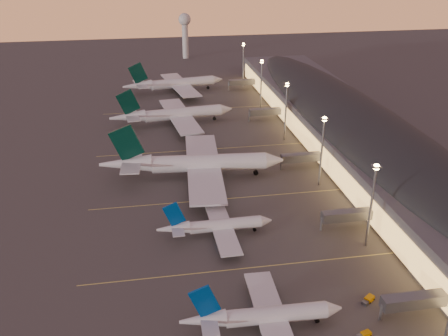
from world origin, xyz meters
The scene contains 12 objects.
ground centered at (0.00, 0.00, 0.00)m, with size 700.00×700.00×0.00m, color #413E3B.
airliner_narrow_south centered at (-1.74, -27.87, 3.46)m, with size 37.43×33.37×13.40m.
airliner_narrow_north centered at (-6.12, 12.83, 3.22)m, with size 34.76×30.95×12.46m.
airliner_wide_near centered at (-8.03, 53.77, 5.59)m, with size 67.87×62.02×21.71m.
airliner_wide_mid centered at (-10.85, 114.15, 4.88)m, with size 59.30×54.42×18.97m.
airliner_wide_far centered at (-5.73, 169.72, 4.87)m, with size 59.01×54.44×18.93m.
terminal_building centered at (61.84, 72.47, 8.78)m, with size 56.35×255.00×17.46m.
light_masts centered at (36.00, 65.00, 17.55)m, with size 2.20×217.20×25.90m.
radar_tower centered at (10.00, 260.00, 21.87)m, with size 9.00×9.00×32.50m.
lane_markings centered at (0.00, 40.00, 0.01)m, with size 90.00×180.36×0.00m.
baggage_tug_a centered at (20.20, -34.31, 0.46)m, with size 3.62×2.23×1.01m.
baggage_tug_b centered at (26.09, -23.40, 0.53)m, with size 4.04×3.49×1.16m.
Camera 1 is at (-25.30, -113.40, 80.75)m, focal length 40.00 mm.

